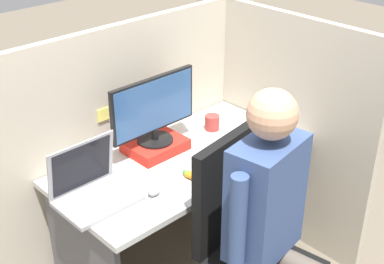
{
  "coord_description": "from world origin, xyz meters",
  "views": [
    {
      "loc": [
        -1.59,
        -1.41,
        2.14
      ],
      "look_at": [
        -0.08,
        0.17,
        0.97
      ],
      "focal_mm": 50.0,
      "sensor_mm": 36.0,
      "label": 1
    }
  ],
  "objects_px": {
    "office_chair": "(245,247)",
    "coffee_mug": "(212,122)",
    "carrot_toy": "(196,179)",
    "paper_box": "(155,145)",
    "monitor": "(154,108)",
    "stapler": "(260,124)",
    "person": "(274,220)",
    "laptop": "(93,190)"
  },
  "relations": [
    {
      "from": "office_chair",
      "to": "coffee_mug",
      "type": "relative_size",
      "value": 12.06
    },
    {
      "from": "paper_box",
      "to": "carrot_toy",
      "type": "distance_m",
      "value": 0.37
    },
    {
      "from": "monitor",
      "to": "stapler",
      "type": "xyz_separation_m",
      "value": [
        0.6,
        -0.22,
        -0.22
      ]
    },
    {
      "from": "carrot_toy",
      "to": "person",
      "type": "distance_m",
      "value": 0.5
    },
    {
      "from": "office_chair",
      "to": "paper_box",
      "type": "bearing_deg",
      "value": 84.72
    },
    {
      "from": "monitor",
      "to": "person",
      "type": "xyz_separation_m",
      "value": [
        -0.09,
        -0.86,
        -0.18
      ]
    },
    {
      "from": "stapler",
      "to": "monitor",
      "type": "bearing_deg",
      "value": 159.56
    },
    {
      "from": "laptop",
      "to": "coffee_mug",
      "type": "xyz_separation_m",
      "value": [
        0.88,
        0.11,
        -0.01
      ]
    },
    {
      "from": "stapler",
      "to": "person",
      "type": "distance_m",
      "value": 0.94
    },
    {
      "from": "monitor",
      "to": "stapler",
      "type": "relative_size",
      "value": 3.97
    },
    {
      "from": "paper_box",
      "to": "monitor",
      "type": "height_order",
      "value": "monitor"
    },
    {
      "from": "laptop",
      "to": "paper_box",
      "type": "bearing_deg",
      "value": 16.61
    },
    {
      "from": "carrot_toy",
      "to": "laptop",
      "type": "bearing_deg",
      "value": 153.29
    },
    {
      "from": "monitor",
      "to": "carrot_toy",
      "type": "xyz_separation_m",
      "value": [
        -0.06,
        -0.37,
        -0.23
      ]
    },
    {
      "from": "person",
      "to": "coffee_mug",
      "type": "height_order",
      "value": "person"
    },
    {
      "from": "carrot_toy",
      "to": "person",
      "type": "height_order",
      "value": "person"
    },
    {
      "from": "paper_box",
      "to": "stapler",
      "type": "relative_size",
      "value": 2.27
    },
    {
      "from": "carrot_toy",
      "to": "office_chair",
      "type": "height_order",
      "value": "office_chair"
    },
    {
      "from": "paper_box",
      "to": "monitor",
      "type": "distance_m",
      "value": 0.22
    },
    {
      "from": "carrot_toy",
      "to": "monitor",
      "type": "bearing_deg",
      "value": 81.51
    },
    {
      "from": "monitor",
      "to": "stapler",
      "type": "distance_m",
      "value": 0.67
    },
    {
      "from": "office_chair",
      "to": "coffee_mug",
      "type": "distance_m",
      "value": 0.83
    },
    {
      "from": "laptop",
      "to": "person",
      "type": "height_order",
      "value": "person"
    },
    {
      "from": "person",
      "to": "coffee_mug",
      "type": "xyz_separation_m",
      "value": [
        0.47,
        0.82,
        -0.02
      ]
    },
    {
      "from": "office_chair",
      "to": "person",
      "type": "height_order",
      "value": "person"
    },
    {
      "from": "stapler",
      "to": "coffee_mug",
      "type": "xyz_separation_m",
      "value": [
        -0.21,
        0.18,
        0.02
      ]
    },
    {
      "from": "stapler",
      "to": "office_chair",
      "type": "bearing_deg",
      "value": -143.85
    },
    {
      "from": "monitor",
      "to": "person",
      "type": "bearing_deg",
      "value": -95.78
    },
    {
      "from": "laptop",
      "to": "office_chair",
      "type": "xyz_separation_m",
      "value": [
        0.43,
        -0.55,
        -0.24
      ]
    },
    {
      "from": "laptop",
      "to": "coffee_mug",
      "type": "height_order",
      "value": "laptop"
    },
    {
      "from": "paper_box",
      "to": "coffee_mug",
      "type": "distance_m",
      "value": 0.39
    },
    {
      "from": "paper_box",
      "to": "carrot_toy",
      "type": "relative_size",
      "value": 1.91
    },
    {
      "from": "paper_box",
      "to": "stapler",
      "type": "bearing_deg",
      "value": -20.21
    },
    {
      "from": "monitor",
      "to": "office_chair",
      "type": "distance_m",
      "value": 0.83
    },
    {
      "from": "person",
      "to": "coffee_mug",
      "type": "distance_m",
      "value": 0.95
    },
    {
      "from": "stapler",
      "to": "coffee_mug",
      "type": "height_order",
      "value": "coffee_mug"
    },
    {
      "from": "paper_box",
      "to": "person",
      "type": "distance_m",
      "value": 0.86
    },
    {
      "from": "person",
      "to": "paper_box",
      "type": "bearing_deg",
      "value": 84.2
    },
    {
      "from": "laptop",
      "to": "stapler",
      "type": "xyz_separation_m",
      "value": [
        1.09,
        -0.07,
        -0.03
      ]
    },
    {
      "from": "paper_box",
      "to": "coffee_mug",
      "type": "bearing_deg",
      "value": -5.71
    },
    {
      "from": "carrot_toy",
      "to": "office_chair",
      "type": "distance_m",
      "value": 0.39
    },
    {
      "from": "stapler",
      "to": "coffee_mug",
      "type": "distance_m",
      "value": 0.28
    }
  ]
}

